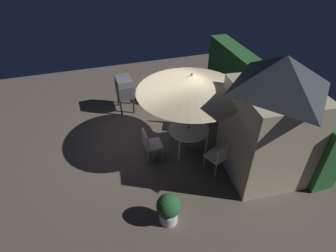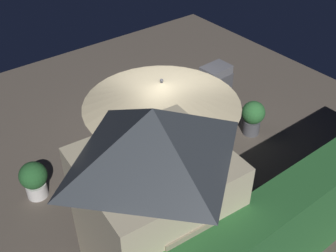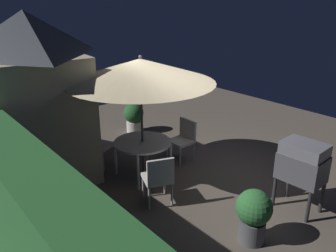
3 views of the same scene
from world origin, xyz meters
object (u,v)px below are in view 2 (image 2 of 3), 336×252
(chair_toward_hedge, at_px, (214,153))
(chair_near_shed, at_px, (129,136))
(garden_shed, at_px, (155,201))
(patio_table, at_px, (162,158))
(potted_plant_by_shed, at_px, (253,116))
(bbq_grill, at_px, (215,80))
(chair_far_side, at_px, (131,202))
(patio_umbrella, at_px, (162,93))
(potted_plant_by_grill, at_px, (34,179))

(chair_toward_hedge, bearing_deg, chair_near_shed, -55.72)
(garden_shed, xyz_separation_m, patio_table, (-1.26, -1.51, -0.93))
(garden_shed, relative_size, potted_plant_by_shed, 3.80)
(bbq_grill, relative_size, potted_plant_by_shed, 1.45)
(patio_table, xyz_separation_m, chair_far_side, (1.01, 0.45, -0.15))
(patio_table, height_order, chair_toward_hedge, chair_toward_hedge)
(chair_near_shed, bearing_deg, garden_shed, 64.92)
(garden_shed, bearing_deg, patio_umbrella, -129.70)
(chair_far_side, bearing_deg, potted_plant_by_shed, -171.96)
(patio_umbrella, xyz_separation_m, chair_toward_hedge, (-0.98, 0.38, -1.59))
(patio_table, bearing_deg, chair_near_shed, -88.34)
(chair_far_side, height_order, chair_toward_hedge, same)
(patio_table, distance_m, chair_near_shed, 1.11)
(patio_table, xyz_separation_m, patio_umbrella, (0.00, 0.00, 1.44))
(potted_plant_by_shed, bearing_deg, chair_near_shed, -21.55)
(patio_umbrella, bearing_deg, bbq_grill, -153.07)
(chair_far_side, distance_m, potted_plant_by_grill, 1.98)
(garden_shed, distance_m, bbq_grill, 4.82)
(garden_shed, height_order, potted_plant_by_grill, garden_shed)
(potted_plant_by_grill, bearing_deg, bbq_grill, -178.86)
(patio_umbrella, bearing_deg, chair_far_side, 23.81)
(patio_umbrella, xyz_separation_m, bbq_grill, (-2.58, -1.31, -1.27))
(patio_table, relative_size, potted_plant_by_grill, 1.42)
(bbq_grill, distance_m, chair_near_shed, 2.64)
(chair_toward_hedge, height_order, potted_plant_by_shed, chair_toward_hedge)
(patio_umbrella, bearing_deg, potted_plant_by_shed, -178.60)
(potted_plant_by_shed, relative_size, potted_plant_by_grill, 1.07)
(patio_table, relative_size, chair_near_shed, 1.23)
(garden_shed, height_order, potted_plant_by_shed, garden_shed)
(bbq_grill, xyz_separation_m, chair_far_side, (3.59, 1.76, -0.33))
(patio_umbrella, relative_size, potted_plant_by_grill, 3.50)
(chair_near_shed, height_order, potted_plant_by_shed, chair_near_shed)
(chair_toward_hedge, xyz_separation_m, potted_plant_by_grill, (3.07, -1.60, -0.09))
(chair_near_shed, bearing_deg, potted_plant_by_shed, 158.45)
(chair_far_side, bearing_deg, garden_shed, 77.10)
(garden_shed, distance_m, patio_umbrella, 2.03)
(chair_near_shed, xyz_separation_m, chair_toward_hedge, (-1.01, 1.48, 0.00))
(potted_plant_by_shed, height_order, potted_plant_by_grill, potted_plant_by_shed)
(garden_shed, bearing_deg, potted_plant_by_grill, -72.94)
(patio_umbrella, distance_m, potted_plant_by_grill, 2.95)
(chair_toward_hedge, bearing_deg, bbq_grill, -133.34)
(chair_toward_hedge, height_order, potted_plant_by_grill, chair_toward_hedge)
(chair_toward_hedge, bearing_deg, patio_umbrella, -21.30)
(patio_umbrella, height_order, chair_near_shed, patio_umbrella)
(patio_umbrella, relative_size, chair_near_shed, 3.03)
(bbq_grill, bearing_deg, chair_near_shed, 4.52)
(bbq_grill, distance_m, potted_plant_by_shed, 1.30)
(potted_plant_by_shed, bearing_deg, bbq_grill, -88.90)
(bbq_grill, height_order, chair_near_shed, bbq_grill)
(chair_near_shed, bearing_deg, patio_table, 91.66)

